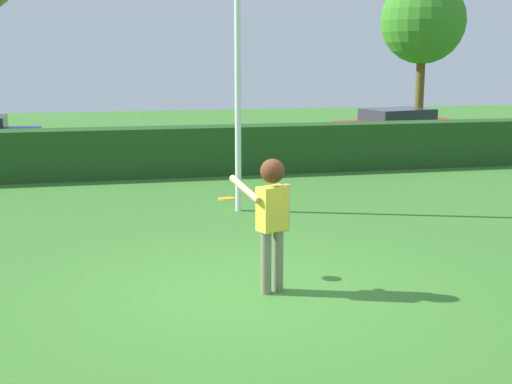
{
  "coord_description": "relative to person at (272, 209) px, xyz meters",
  "views": [
    {
      "loc": [
        -1.72,
        -8.51,
        3.09
      ],
      "look_at": [
        0.29,
        0.89,
        1.15
      ],
      "focal_mm": 48.15,
      "sensor_mm": 36.0,
      "label": 1
    }
  ],
  "objects": [
    {
      "name": "oak_tree",
      "position": [
        9.93,
        16.71,
        3.19
      ],
      "size": [
        3.26,
        3.26,
        5.96
      ],
      "color": "brown",
      "rests_on": "ground"
    },
    {
      "name": "person",
      "position": [
        0.0,
        0.0,
        0.0
      ],
      "size": [
        0.76,
        0.63,
        1.78
      ],
      "color": "#73765B",
      "rests_on": "ground"
    },
    {
      "name": "parked_car_red",
      "position": [
        7.68,
        13.61,
        -0.43
      ],
      "size": [
        4.49,
        2.68,
        1.25
      ],
      "color": "#B21E1E",
      "rests_on": "ground"
    },
    {
      "name": "hedge_row",
      "position": [
        -0.29,
        9.18,
        -0.49
      ],
      "size": [
        28.06,
        0.9,
        1.25
      ],
      "primitive_type": "cube",
      "color": "#214B1C",
      "rests_on": "ground"
    },
    {
      "name": "frisbee",
      "position": [
        -0.45,
        0.81,
        -0.01
      ],
      "size": [
        0.24,
        0.24,
        0.04
      ],
      "color": "orange"
    },
    {
      "name": "lamppost",
      "position": [
        0.46,
        4.8,
        2.48
      ],
      "size": [
        0.24,
        0.24,
        6.56
      ],
      "color": "silver",
      "rests_on": "ground"
    },
    {
      "name": "ground_plane",
      "position": [
        -0.29,
        0.1,
        -1.12
      ],
      "size": [
        60.0,
        60.0,
        0.0
      ],
      "primitive_type": "plane",
      "color": "#3C7A2C"
    }
  ]
}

